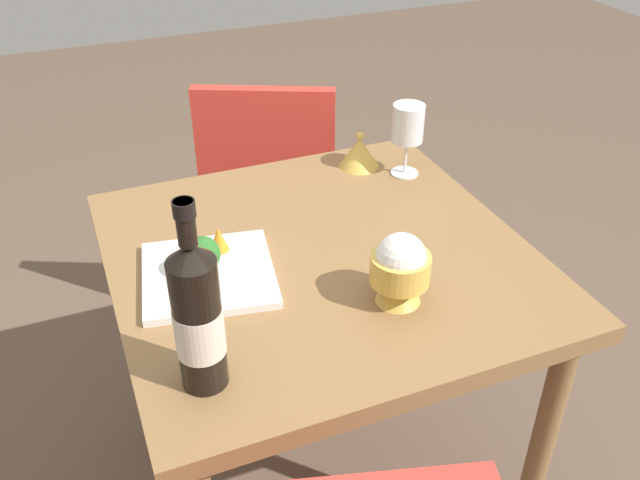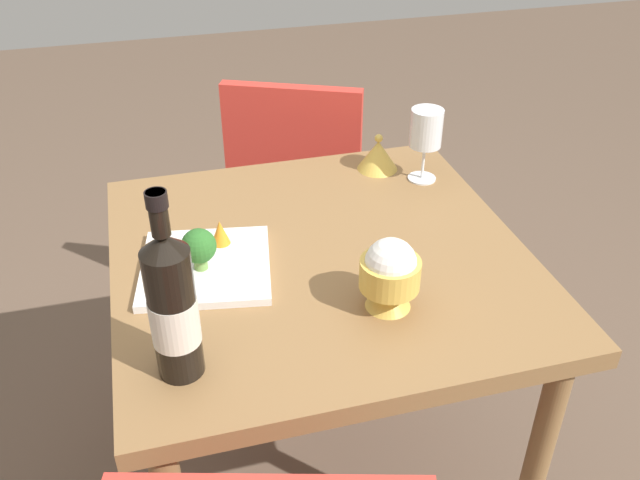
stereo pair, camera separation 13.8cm
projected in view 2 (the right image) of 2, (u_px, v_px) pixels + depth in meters
dining_table at (320, 289)px, 1.46m from camera, size 0.83×0.83×0.74m
chair_near_window at (298, 176)px, 2.12m from camera, size 0.53×0.53×0.85m
wine_bottle at (173, 307)px, 1.05m from camera, size 0.08×0.08×0.33m
wine_glass at (426, 130)px, 1.59m from camera, size 0.08×0.08×0.18m
rice_bowl at (390, 273)px, 1.22m from camera, size 0.11×0.11×0.14m
rice_bowl_lid at (378, 155)px, 1.69m from camera, size 0.10×0.10×0.09m
serving_plate at (206, 267)px, 1.35m from camera, size 0.29×0.29×0.02m
broccoli_floret at (199, 247)px, 1.30m from camera, size 0.07×0.07×0.09m
carrot_garnish_left at (220, 232)px, 1.39m from camera, size 0.04×0.04×0.05m
carrot_garnish_right at (184, 276)px, 1.27m from camera, size 0.03×0.03×0.05m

